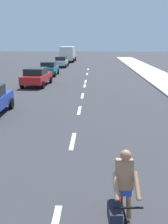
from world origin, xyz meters
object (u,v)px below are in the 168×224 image
(parked_car_teal, at_px, (49,68))
(cyclist, at_px, (122,197))
(parked_car_silver, at_px, (61,61))
(parked_car_red, at_px, (37,76))
(delivery_truck, at_px, (68,54))

(parked_car_teal, bearing_deg, cyclist, -77.25)
(cyclist, xyz_separation_m, parked_car_silver, (-5.52, 35.09, 0.01))
(parked_car_red, relative_size, parked_car_teal, 1.10)
(cyclist, xyz_separation_m, parked_car_teal, (-5.70, 25.08, 0.01))
(parked_car_red, distance_m, parked_car_silver, 17.01)
(parked_car_red, xyz_separation_m, parked_car_silver, (0.10, 17.01, -0.00))
(parked_car_teal, height_order, parked_car_silver, same)
(parked_car_silver, relative_size, delivery_truck, 0.64)
(parked_car_red, xyz_separation_m, parked_car_teal, (-0.08, 7.00, -0.00))
(cyclist, relative_size, delivery_truck, 0.29)
(cyclist, bearing_deg, delivery_truck, -86.12)
(parked_car_teal, xyz_separation_m, parked_car_silver, (0.18, 10.02, -0.00))
(parked_car_teal, relative_size, delivery_truck, 0.64)
(cyclist, height_order, parked_car_teal, cyclist)
(cyclist, xyz_separation_m, parked_car_red, (-5.61, 18.08, 0.01))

